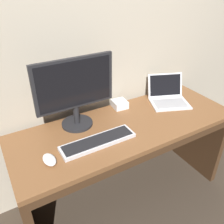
{
  "coord_description": "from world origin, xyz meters",
  "views": [
    {
      "loc": [
        -0.81,
        -1.18,
        1.71
      ],
      "look_at": [
        -0.12,
        0.0,
        0.88
      ],
      "focal_mm": 38.56,
      "sensor_mm": 36.0,
      "label": 1
    }
  ],
  "objects_px": {
    "wired_keyboard": "(98,141)",
    "computer_mouse": "(49,160)",
    "external_drive_box": "(120,104)",
    "laptop_silver": "(168,96)",
    "external_monitor": "(75,91)"
  },
  "relations": [
    {
      "from": "wired_keyboard",
      "to": "laptop_silver",
      "type": "bearing_deg",
      "value": 15.68
    },
    {
      "from": "wired_keyboard",
      "to": "external_drive_box",
      "type": "bearing_deg",
      "value": 41.87
    },
    {
      "from": "wired_keyboard",
      "to": "computer_mouse",
      "type": "bearing_deg",
      "value": -177.33
    },
    {
      "from": "wired_keyboard",
      "to": "external_monitor",
      "type": "bearing_deg",
      "value": 96.83
    },
    {
      "from": "laptop_silver",
      "to": "wired_keyboard",
      "type": "relative_size",
      "value": 0.78
    },
    {
      "from": "computer_mouse",
      "to": "external_drive_box",
      "type": "xyz_separation_m",
      "value": [
        0.68,
        0.34,
        0.01
      ]
    },
    {
      "from": "external_monitor",
      "to": "external_drive_box",
      "type": "bearing_deg",
      "value": 10.22
    },
    {
      "from": "external_monitor",
      "to": "computer_mouse",
      "type": "height_order",
      "value": "external_monitor"
    },
    {
      "from": "external_drive_box",
      "to": "laptop_silver",
      "type": "bearing_deg",
      "value": -15.08
    },
    {
      "from": "laptop_silver",
      "to": "external_monitor",
      "type": "xyz_separation_m",
      "value": [
        -0.8,
        0.04,
        0.23
      ]
    },
    {
      "from": "external_drive_box",
      "to": "computer_mouse",
      "type": "bearing_deg",
      "value": -153.63
    },
    {
      "from": "computer_mouse",
      "to": "external_drive_box",
      "type": "bearing_deg",
      "value": 20.67
    },
    {
      "from": "computer_mouse",
      "to": "external_drive_box",
      "type": "relative_size",
      "value": 1.02
    },
    {
      "from": "computer_mouse",
      "to": "external_drive_box",
      "type": "distance_m",
      "value": 0.76
    },
    {
      "from": "external_drive_box",
      "to": "wired_keyboard",
      "type": "bearing_deg",
      "value": -138.13
    }
  ]
}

